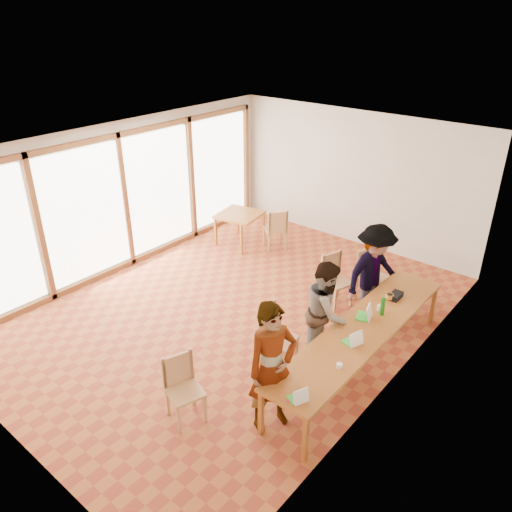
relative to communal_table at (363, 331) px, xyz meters
The scene contains 24 objects.
ground 2.60m from the communal_table, behind, with size 8.00×8.00×0.00m, color #A15026.
wall_back 4.77m from the communal_table, 122.12° to the left, with size 6.00×0.10×3.00m, color beige.
wall_right 0.94m from the communal_table, ahead, with size 0.10×8.00×3.00m, color beige.
window_wall 5.52m from the communal_table, behind, with size 0.10×8.00×3.00m, color white.
ceiling 3.41m from the communal_table, behind, with size 6.00×8.00×0.04m, color white.
communal_table is the anchor object (origin of this frame).
side_table 4.84m from the communal_table, 153.19° to the left, with size 0.90×0.90×0.75m.
chair_near 2.71m from the communal_table, 120.45° to the right, with size 0.55×0.55×0.50m.
chair_mid 1.32m from the communal_table, 146.66° to the right, with size 0.53×0.53×0.53m.
chair_far 1.94m from the communal_table, 133.84° to the left, with size 0.57×0.57×0.52m.
chair_empty 2.16m from the communal_table, 115.91° to the left, with size 0.50×0.50×0.53m.
chair_spare 4.25m from the communal_table, 144.70° to the left, with size 0.63×0.63×0.52m.
person_near 1.75m from the communal_table, 101.93° to the right, with size 0.67×0.44×1.83m, color gray.
person_mid 0.60m from the communal_table, behind, with size 0.81×0.63×1.66m, color gray.
person_far 1.48m from the communal_table, 112.32° to the left, with size 1.15×0.66×1.77m, color gray.
laptop_near 1.82m from the communal_table, 85.59° to the right, with size 0.26×0.27×0.18m.
laptop_mid 0.43m from the communal_table, 78.77° to the right, with size 0.27×0.29×0.20m.
laptop_far 0.30m from the communal_table, 111.02° to the left, with size 0.28×0.30×0.21m.
yellow_mug 0.97m from the communal_table, 93.67° to the left, with size 0.13×0.13×0.10m, color orange.
green_bottle 0.53m from the communal_table, 85.01° to the left, with size 0.07×0.07×0.28m, color #156A14.
clear_glass 0.59m from the communal_table, 94.05° to the left, with size 0.07×0.07×0.09m, color silver.
condiment_cup 1.01m from the communal_table, 78.83° to the right, with size 0.08×0.08×0.06m, color white.
pink_phone 1.88m from the communal_table, 88.41° to the right, with size 0.05×0.10×0.01m, color #CF305E.
black_pouch 1.07m from the communal_table, 90.29° to the left, with size 0.16×0.26×0.09m, color black.
Camera 1 is at (5.13, -5.61, 4.98)m, focal length 35.00 mm.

